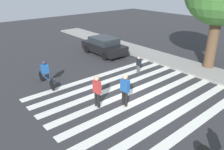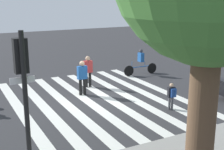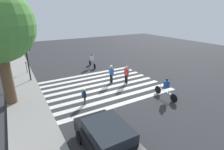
{
  "view_description": "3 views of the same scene",
  "coord_description": "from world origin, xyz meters",
  "px_view_note": "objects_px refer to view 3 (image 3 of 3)",
  "views": [
    {
      "loc": [
        7.35,
        -7.76,
        5.88
      ],
      "look_at": [
        -1.15,
        -0.64,
        1.1
      ],
      "focal_mm": 35.0,
      "sensor_mm": 36.0,
      "label": 1
    },
    {
      "loc": [
        5.99,
        12.64,
        4.79
      ],
      "look_at": [
        -0.88,
        -0.23,
        1.05
      ],
      "focal_mm": 50.0,
      "sensor_mm": 36.0,
      "label": 2
    },
    {
      "loc": [
        -12.8,
        6.58,
        6.25
      ],
      "look_at": [
        -0.88,
        -0.41,
        1.25
      ],
      "focal_mm": 28.0,
      "sensor_mm": 36.0,
      "label": 3
    }
  ],
  "objects_px": {
    "traffic_light": "(28,52)",
    "parking_meter": "(26,65)",
    "cyclist_far_lane": "(92,60)",
    "cyclist_near_curb": "(166,87)",
    "pedestrian_adult_tall_backpack": "(84,96)",
    "pedestrian_child_with_backpack": "(126,73)",
    "car_parked_far_curb": "(108,139)",
    "pedestrian_adult_yellow_jacket": "(111,73)"
  },
  "relations": [
    {
      "from": "traffic_light",
      "to": "cyclist_near_curb",
      "type": "xyz_separation_m",
      "value": [
        -8.91,
        -8.39,
        -1.95
      ]
    },
    {
      "from": "traffic_light",
      "to": "pedestrian_adult_tall_backpack",
      "type": "bearing_deg",
      "value": -158.58
    },
    {
      "from": "traffic_light",
      "to": "cyclist_far_lane",
      "type": "relative_size",
      "value": 1.78
    },
    {
      "from": "parking_meter",
      "to": "car_parked_far_curb",
      "type": "xyz_separation_m",
      "value": [
        -14.14,
        -2.04,
        -0.27
      ]
    },
    {
      "from": "pedestrian_adult_tall_backpack",
      "to": "cyclist_far_lane",
      "type": "relative_size",
      "value": 0.52
    },
    {
      "from": "parking_meter",
      "to": "cyclist_near_curb",
      "type": "xyz_separation_m",
      "value": [
        -11.48,
        -8.57,
        -0.16
      ]
    },
    {
      "from": "parking_meter",
      "to": "cyclist_near_curb",
      "type": "relative_size",
      "value": 0.59
    },
    {
      "from": "cyclist_near_curb",
      "to": "pedestrian_child_with_backpack",
      "type": "bearing_deg",
      "value": 14.97
    },
    {
      "from": "traffic_light",
      "to": "car_parked_far_curb",
      "type": "distance_m",
      "value": 11.9
    },
    {
      "from": "traffic_light",
      "to": "pedestrian_child_with_backpack",
      "type": "height_order",
      "value": "traffic_light"
    },
    {
      "from": "parking_meter",
      "to": "cyclist_near_curb",
      "type": "distance_m",
      "value": 14.32
    },
    {
      "from": "pedestrian_adult_tall_backpack",
      "to": "car_parked_far_curb",
      "type": "xyz_separation_m",
      "value": [
        -4.86,
        0.77,
        0.07
      ]
    },
    {
      "from": "parking_meter",
      "to": "pedestrian_child_with_backpack",
      "type": "height_order",
      "value": "pedestrian_child_with_backpack"
    },
    {
      "from": "traffic_light",
      "to": "cyclist_near_curb",
      "type": "height_order",
      "value": "traffic_light"
    },
    {
      "from": "traffic_light",
      "to": "pedestrian_adult_yellow_jacket",
      "type": "distance_m",
      "value": 7.79
    },
    {
      "from": "traffic_light",
      "to": "parking_meter",
      "type": "height_order",
      "value": "traffic_light"
    },
    {
      "from": "parking_meter",
      "to": "pedestrian_adult_tall_backpack",
      "type": "bearing_deg",
      "value": -163.14
    },
    {
      "from": "pedestrian_child_with_backpack",
      "to": "pedestrian_adult_tall_backpack",
      "type": "height_order",
      "value": "pedestrian_child_with_backpack"
    },
    {
      "from": "pedestrian_adult_tall_backpack",
      "to": "cyclist_far_lane",
      "type": "distance_m",
      "value": 8.99
    },
    {
      "from": "parking_meter",
      "to": "pedestrian_child_with_backpack",
      "type": "bearing_deg",
      "value": -134.53
    },
    {
      "from": "car_parked_far_curb",
      "to": "pedestrian_adult_tall_backpack",
      "type": "bearing_deg",
      "value": -8.54
    },
    {
      "from": "pedestrian_adult_yellow_jacket",
      "to": "car_parked_far_curb",
      "type": "xyz_separation_m",
      "value": [
        -7.42,
        4.48,
        -0.21
      ]
    },
    {
      "from": "pedestrian_child_with_backpack",
      "to": "cyclist_far_lane",
      "type": "relative_size",
      "value": 0.74
    },
    {
      "from": "traffic_light",
      "to": "car_parked_far_curb",
      "type": "relative_size",
      "value": 0.95
    },
    {
      "from": "parking_meter",
      "to": "pedestrian_adult_tall_backpack",
      "type": "height_order",
      "value": "parking_meter"
    },
    {
      "from": "cyclist_near_curb",
      "to": "car_parked_far_curb",
      "type": "bearing_deg",
      "value": 113.97
    },
    {
      "from": "pedestrian_child_with_backpack",
      "to": "cyclist_near_curb",
      "type": "xyz_separation_m",
      "value": [
        -3.96,
        -0.92,
        -0.09
      ]
    },
    {
      "from": "pedestrian_adult_yellow_jacket",
      "to": "cyclist_far_lane",
      "type": "xyz_separation_m",
      "value": [
        5.39,
        -0.49,
        -0.1
      ]
    },
    {
      "from": "cyclist_far_lane",
      "to": "pedestrian_adult_tall_backpack",
      "type": "bearing_deg",
      "value": 156.67
    },
    {
      "from": "pedestrian_adult_tall_backpack",
      "to": "pedestrian_adult_yellow_jacket",
      "type": "xyz_separation_m",
      "value": [
        2.56,
        -3.7,
        0.28
      ]
    },
    {
      "from": "cyclist_near_curb",
      "to": "car_parked_far_curb",
      "type": "relative_size",
      "value": 0.55
    },
    {
      "from": "traffic_light",
      "to": "parking_meter",
      "type": "xyz_separation_m",
      "value": [
        2.57,
        0.18,
        -1.79
      ]
    },
    {
      "from": "pedestrian_child_with_backpack",
      "to": "parking_meter",
      "type": "bearing_deg",
      "value": 48.4
    },
    {
      "from": "pedestrian_adult_yellow_jacket",
      "to": "cyclist_near_curb",
      "type": "relative_size",
      "value": 0.74
    },
    {
      "from": "traffic_light",
      "to": "pedestrian_child_with_backpack",
      "type": "bearing_deg",
      "value": -123.56
    },
    {
      "from": "traffic_light",
      "to": "pedestrian_adult_tall_backpack",
      "type": "xyz_separation_m",
      "value": [
        -6.71,
        -2.63,
        -2.13
      ]
    },
    {
      "from": "pedestrian_adult_yellow_jacket",
      "to": "cyclist_far_lane",
      "type": "bearing_deg",
      "value": 171.62
    },
    {
      "from": "pedestrian_adult_yellow_jacket",
      "to": "cyclist_near_curb",
      "type": "bearing_deg",
      "value": 20.19
    },
    {
      "from": "pedestrian_child_with_backpack",
      "to": "cyclist_far_lane",
      "type": "distance_m",
      "value": 6.23
    },
    {
      "from": "pedestrian_child_with_backpack",
      "to": "cyclist_near_curb",
      "type": "relative_size",
      "value": 0.73
    },
    {
      "from": "cyclist_far_lane",
      "to": "car_parked_far_curb",
      "type": "distance_m",
      "value": 13.74
    },
    {
      "from": "traffic_light",
      "to": "cyclist_near_curb",
      "type": "bearing_deg",
      "value": -136.72
    }
  ]
}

